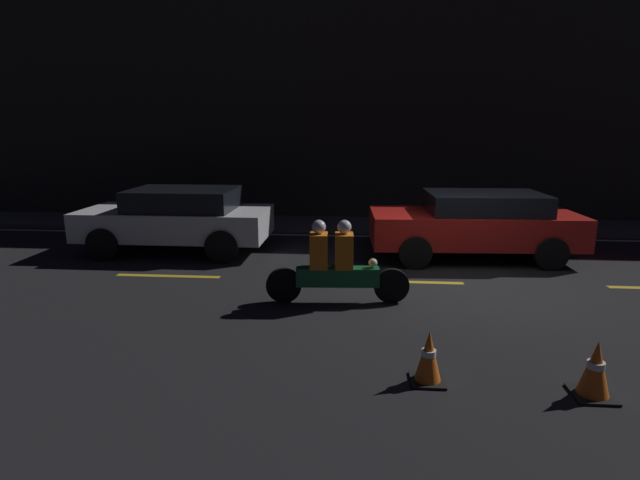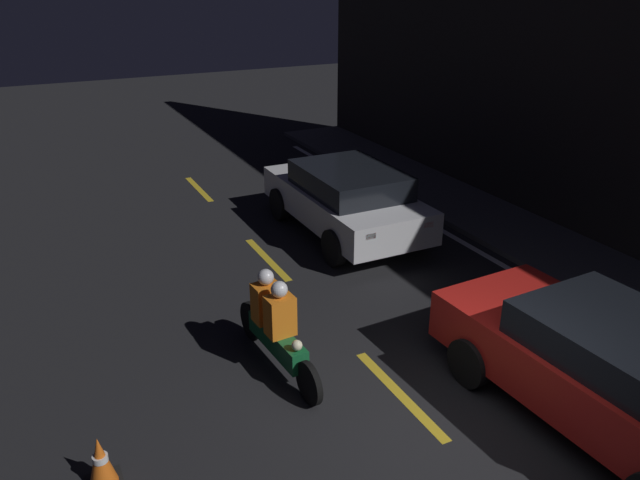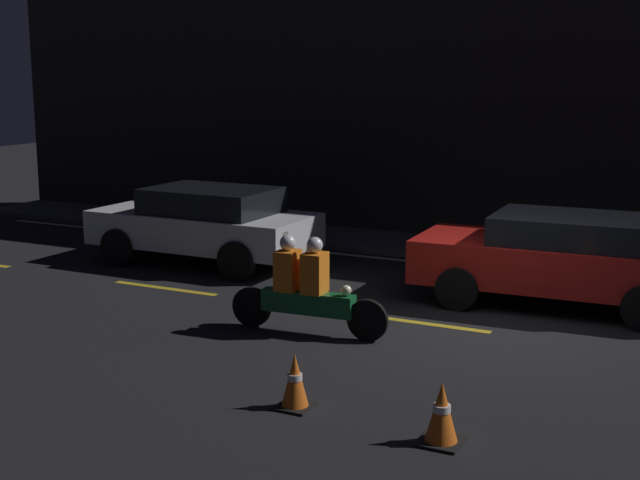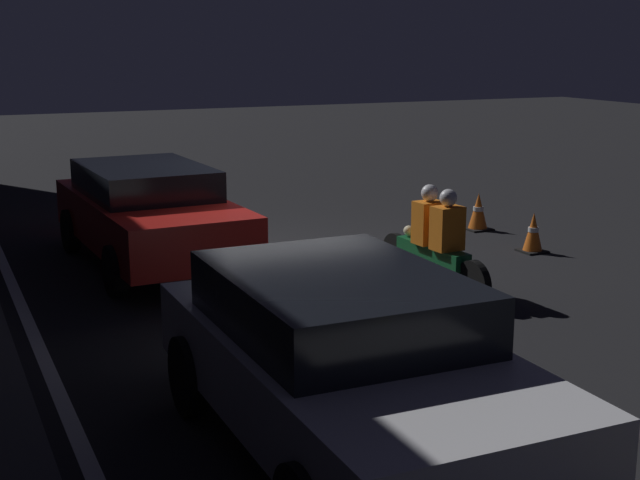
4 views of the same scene
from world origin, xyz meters
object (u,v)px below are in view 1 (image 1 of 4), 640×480
object	(u,v)px
sedan_white	(178,217)
traffic_cone_near	(428,357)
motorcycle	(334,265)
traffic_cone_mid	(595,369)
taxi_red	(475,223)

from	to	relation	value
sedan_white	traffic_cone_near	world-z (taller)	sedan_white
motorcycle	traffic_cone_mid	bearing A→B (deg)	-46.03
sedan_white	taxi_red	world-z (taller)	sedan_white
sedan_white	motorcycle	xyz separation A→B (m)	(3.66, -3.06, -0.15)
motorcycle	traffic_cone_mid	world-z (taller)	motorcycle
traffic_cone_near	taxi_red	bearing A→B (deg)	73.10
traffic_cone_near	traffic_cone_mid	world-z (taller)	traffic_cone_mid
sedan_white	traffic_cone_mid	xyz separation A→B (m)	(6.54, -5.69, -0.47)
motorcycle	traffic_cone_near	distance (m)	2.75
sedan_white	traffic_cone_near	size ratio (longest dim) A/B	6.76
motorcycle	traffic_cone_near	world-z (taller)	motorcycle
sedan_white	motorcycle	distance (m)	4.77
traffic_cone_near	sedan_white	bearing A→B (deg)	131.23
traffic_cone_near	traffic_cone_mid	distance (m)	1.71
traffic_cone_near	motorcycle	bearing A→B (deg)	115.71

